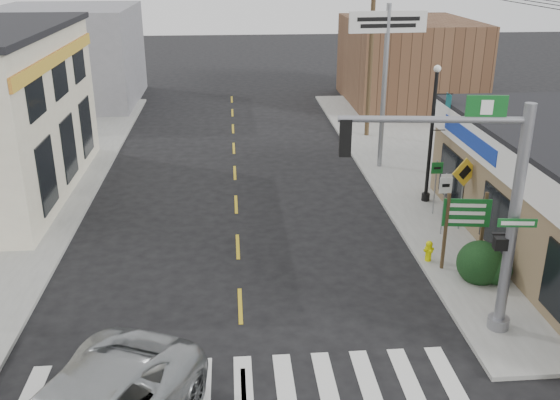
{
  "coord_description": "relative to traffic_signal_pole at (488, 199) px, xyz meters",
  "views": [
    {
      "loc": [
        -0.11,
        -11.95,
        9.65
      ],
      "look_at": [
        1.28,
        5.3,
        2.8
      ],
      "focal_mm": 40.0,
      "sensor_mm": 36.0,
      "label": 1
    }
  ],
  "objects": [
    {
      "name": "ped_crossing_sign",
      "position": [
        1.96,
        6.47,
        -1.91
      ],
      "size": [
        1.08,
        0.08,
        2.78
      ],
      "rotation": [
        0.0,
        0.0,
        0.28
      ],
      "color": "gray",
      "rests_on": "sidewalk_right"
    },
    {
      "name": "guide_sign",
      "position": [
        0.95,
        3.48,
        -2.12
      ],
      "size": [
        1.49,
        0.13,
        2.6
      ],
      "rotation": [
        0.0,
        0.0,
        -0.13
      ],
      "color": "#4D3B24",
      "rests_on": "sidewalk_right"
    },
    {
      "name": "ground",
      "position": [
        -6.24,
        -2.09,
        -3.94
      ],
      "size": [
        140.0,
        140.0,
        0.0
      ],
      "primitive_type": "plane",
      "color": "black",
      "rests_on": "ground"
    },
    {
      "name": "fire_hydrant",
      "position": [
        0.06,
        4.07,
        -3.42
      ],
      "size": [
        0.23,
        0.23,
        0.72
      ],
      "rotation": [
        0.0,
        0.0,
        0.27
      ],
      "color": "#C7C902",
      "rests_on": "sidewalk_right"
    },
    {
      "name": "lamp_post",
      "position": [
        1.65,
        9.4,
        -0.58
      ],
      "size": [
        0.72,
        0.57,
        5.57
      ],
      "rotation": [
        0.0,
        0.0,
        -0.29
      ],
      "color": "black",
      "rests_on": "sidewalk_right"
    },
    {
      "name": "shrub_front",
      "position": [
        1.26,
        2.73,
        -3.28
      ],
      "size": [
        1.43,
        1.43,
        1.07
      ],
      "primitive_type": "ellipsoid",
      "color": "#1E3A13",
      "rests_on": "sidewalk_right"
    },
    {
      "name": "traffic_signal_pole",
      "position": [
        0.0,
        0.0,
        0.0
      ],
      "size": [
        5.06,
        0.39,
        6.41
      ],
      "rotation": [
        0.0,
        0.0,
        -0.11
      ],
      "color": "gray",
      "rests_on": "sidewalk_right"
    },
    {
      "name": "crosswalk",
      "position": [
        -6.24,
        -1.69,
        -3.94
      ],
      "size": [
        11.0,
        2.2,
        0.01
      ],
      "primitive_type": "cube",
      "color": "silver",
      "rests_on": "ground"
    },
    {
      "name": "dance_center_sign",
      "position": [
        0.72,
        14.02,
        1.77
      ],
      "size": [
        3.53,
        0.22,
        7.51
      ],
      "rotation": [
        0.0,
        0.0,
        0.07
      ],
      "color": "gray",
      "rests_on": "sidewalk_right"
    },
    {
      "name": "sidewalk_left",
      "position": [
        -15.24,
        10.91,
        -3.88
      ],
      "size": [
        6.0,
        38.0,
        0.13
      ],
      "primitive_type": "cube",
      "color": "gray",
      "rests_on": "ground"
    },
    {
      "name": "sidewalk_right",
      "position": [
        2.76,
        10.91,
        -3.88
      ],
      "size": [
        6.0,
        38.0,
        0.13
      ],
      "primitive_type": "cube",
      "color": "gray",
      "rests_on": "ground"
    },
    {
      "name": "bldg_distant_left",
      "position": [
        -17.24,
        29.91,
        -0.74
      ],
      "size": [
        9.0,
        10.0,
        6.4
      ],
      "primitive_type": "cube",
      "color": "gray",
      "rests_on": "ground"
    },
    {
      "name": "center_line",
      "position": [
        -6.24,
        5.91,
        -3.94
      ],
      "size": [
        0.12,
        56.0,
        0.01
      ],
      "primitive_type": "cube",
      "color": "gold",
      "rests_on": "ground"
    },
    {
      "name": "shrub_back",
      "position": [
        4.07,
        4.3,
        -3.42
      ],
      "size": [
        1.04,
        1.04,
        0.78
      ],
      "primitive_type": "ellipsoid",
      "color": "black",
      "rests_on": "sidewalk_right"
    },
    {
      "name": "bldg_distant_right",
      "position": [
        5.76,
        27.91,
        -1.14
      ],
      "size": [
        8.0,
        10.0,
        5.6
      ],
      "primitive_type": "cube",
      "color": "brown",
      "rests_on": "ground"
    },
    {
      "name": "utility_pole_far",
      "position": [
        1.26,
        19.49,
        0.99
      ],
      "size": [
        1.63,
        0.24,
        9.36
      ],
      "rotation": [
        0.0,
        0.0,
        0.12
      ],
      "color": "#3B281D",
      "rests_on": "sidewalk_right"
    }
  ]
}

